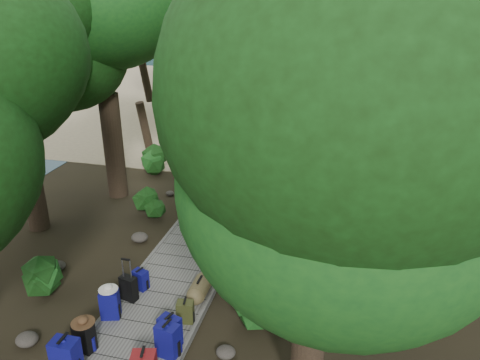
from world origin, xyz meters
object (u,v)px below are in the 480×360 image
(backpack_right_b, at_px, (168,339))
(suitcase_on_boardwalk, at_px, (129,288))
(backpack_right_c, at_px, (170,330))
(backpack_right_d, at_px, (185,311))
(kayak, at_px, (189,131))
(backpack_left_b, at_px, (84,335))
(backpack_left_c, at_px, (110,303))
(backpack_left_d, at_px, (140,279))
(lone_suitcase_on_sand, at_px, (272,142))
(backpack_left_a, at_px, (66,357))
(sun_lounger, at_px, (357,144))
(duffel_right_khaki, at_px, (200,288))

(backpack_right_b, height_order, suitcase_on_boardwalk, backpack_right_b)
(backpack_right_c, relative_size, backpack_right_d, 1.32)
(suitcase_on_boardwalk, xyz_separation_m, kayak, (-2.95, 11.90, -0.22))
(backpack_left_b, distance_m, backpack_left_c, 0.95)
(backpack_left_d, relative_size, backpack_right_c, 0.74)
(lone_suitcase_on_sand, bearing_deg, backpack_right_d, -77.04)
(backpack_left_c, height_order, backpack_right_c, backpack_left_c)
(backpack_left_a, distance_m, kayak, 14.41)
(backpack_left_b, bearing_deg, lone_suitcase_on_sand, 95.98)
(backpack_left_a, bearing_deg, backpack_right_b, 30.92)
(backpack_right_b, xyz_separation_m, kayak, (-4.39, 13.22, -0.31))
(lone_suitcase_on_sand, distance_m, kayak, 4.26)
(backpack_left_c, bearing_deg, sun_lounger, 52.38)
(suitcase_on_boardwalk, height_order, sun_lounger, suitcase_on_boardwalk)
(backpack_right_c, distance_m, lone_suitcase_on_sand, 11.72)
(backpack_right_c, relative_size, sun_lounger, 0.39)
(backpack_left_b, relative_size, kayak, 0.21)
(backpack_left_a, distance_m, sun_lounger, 14.39)
(backpack_left_c, height_order, sun_lounger, backpack_left_c)
(backpack_right_b, relative_size, backpack_right_d, 1.45)
(lone_suitcase_on_sand, bearing_deg, duffel_right_khaki, -76.84)
(backpack_left_a, xyz_separation_m, suitcase_on_boardwalk, (0.04, 2.21, -0.15))
(backpack_left_b, xyz_separation_m, duffel_right_khaki, (1.53, 2.06, -0.13))
(backpack_left_a, relative_size, backpack_left_d, 1.72)
(backpack_left_b, height_order, lone_suitcase_on_sand, backpack_left_b)
(backpack_right_d, xyz_separation_m, kayak, (-4.36, 12.27, -0.20))
(backpack_left_a, height_order, backpack_left_b, backpack_left_a)
(backpack_left_d, height_order, lone_suitcase_on_sand, lone_suitcase_on_sand)
(suitcase_on_boardwalk, bearing_deg, backpack_right_d, 0.05)
(lone_suitcase_on_sand, relative_size, kayak, 0.22)
(backpack_right_b, height_order, sun_lounger, backpack_right_b)
(backpack_right_d, distance_m, duffel_right_khaki, 0.86)
(backpack_left_b, distance_m, backpack_right_b, 1.56)
(backpack_left_d, distance_m, backpack_right_b, 2.22)
(backpack_left_b, height_order, backpack_right_b, backpack_right_b)
(backpack_left_a, xyz_separation_m, lone_suitcase_on_sand, (1.17, 12.87, -0.19))
(backpack_right_c, distance_m, suitcase_on_boardwalk, 1.73)
(backpack_left_b, relative_size, backpack_right_c, 1.00)
(backpack_right_d, height_order, lone_suitcase_on_sand, lone_suitcase_on_sand)
(backpack_right_b, distance_m, duffel_right_khaki, 1.81)
(backpack_left_a, height_order, backpack_right_c, backpack_left_a)
(backpack_left_b, distance_m, duffel_right_khaki, 2.56)
(backpack_left_d, relative_size, backpack_right_d, 0.98)
(backpack_left_a, xyz_separation_m, backpack_right_c, (1.41, 1.15, -0.09))
(backpack_right_b, xyz_separation_m, duffel_right_khaki, (-0.01, 1.80, -0.17))
(suitcase_on_boardwalk, bearing_deg, backpack_left_b, -78.89)
(backpack_right_b, height_order, backpack_right_d, backpack_right_b)
(suitcase_on_boardwalk, bearing_deg, kayak, 118.71)
(backpack_left_c, bearing_deg, backpack_right_b, -41.01)
(backpack_left_a, relative_size, backpack_left_c, 1.24)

